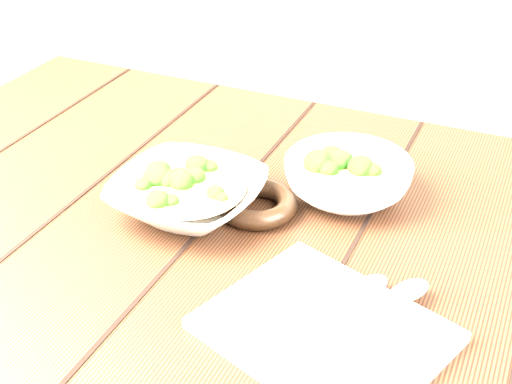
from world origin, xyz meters
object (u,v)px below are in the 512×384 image
(table, at_px, (232,281))
(napkin, at_px, (325,330))
(soup_bowl_back, at_px, (347,178))
(trivet, at_px, (257,204))
(soup_bowl_front, at_px, (188,194))

(table, bearing_deg, napkin, -41.24)
(table, height_order, napkin, napkin)
(soup_bowl_back, bearing_deg, trivet, -137.76)
(soup_bowl_front, height_order, napkin, soup_bowl_front)
(napkin, bearing_deg, soup_bowl_front, 167.64)
(soup_bowl_front, distance_m, trivet, 0.10)
(trivet, relative_size, napkin, 0.46)
(table, height_order, trivet, trivet)
(soup_bowl_front, relative_size, napkin, 0.85)
(table, bearing_deg, soup_bowl_front, -164.46)
(soup_bowl_front, relative_size, trivet, 1.84)
(soup_bowl_front, bearing_deg, napkin, -31.76)
(soup_bowl_front, distance_m, soup_bowl_back, 0.23)
(table, xyz_separation_m, soup_bowl_back, (0.13, 0.11, 0.15))
(napkin, bearing_deg, trivet, 150.13)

